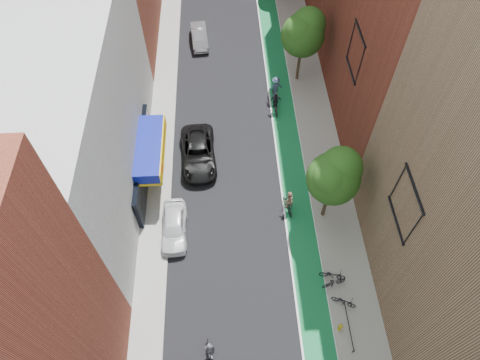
{
  "coord_description": "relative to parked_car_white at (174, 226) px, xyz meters",
  "views": [
    {
      "loc": [
        -0.9,
        -5.02,
        25.69
      ],
      "look_at": [
        -0.03,
        12.23,
        1.5
      ],
      "focal_mm": 32.0,
      "sensor_mm": 36.0,
      "label": 1
    }
  ],
  "objects": [
    {
      "name": "tree_near",
      "position": [
        10.25,
        0.8,
        3.95
      ],
      "size": [
        3.4,
        3.36,
        6.42
      ],
      "color": "#332619",
      "rests_on": "ground"
    },
    {
      "name": "fire_hydrant",
      "position": [
        9.9,
        -7.08,
        -0.19
      ],
      "size": [
        0.24,
        0.24,
        0.68
      ],
      "color": "gold",
      "rests_on": "sidewalk_right"
    },
    {
      "name": "parked_car_silver",
      "position": [
        1.6,
        20.51,
        -0.03
      ],
      "size": [
        1.79,
        4.21,
        1.35
      ],
      "primitive_type": "imported",
      "rotation": [
        0.0,
        0.0,
        0.09
      ],
      "color": "#95979E",
      "rests_on": "ground"
    },
    {
      "name": "parked_bike_mid",
      "position": [
        10.0,
        -4.4,
        -0.08
      ],
      "size": [
        1.63,
        0.82,
        0.94
      ],
      "primitive_type": "imported",
      "rotation": [
        0.0,
        0.0,
        1.82
      ],
      "color": "black",
      "rests_on": "sidewalk_right"
    },
    {
      "name": "cyclist_lead",
      "position": [
        2.33,
        -8.13,
        -0.06
      ],
      "size": [
        0.98,
        1.84,
        1.97
      ],
      "rotation": [
        0.0,
        0.0,
        3.36
      ],
      "color": "black",
      "rests_on": "ground"
    },
    {
      "name": "cyclist_lane_mid",
      "position": [
        7.91,
        11.05,
        -0.02
      ],
      "size": [
        0.93,
        1.93,
        1.91
      ],
      "rotation": [
        0.0,
        0.0,
        3.18
      ],
      "color": "black",
      "rests_on": "ground"
    },
    {
      "name": "tree_mid",
      "position": [
        10.25,
        14.8,
        4.18
      ],
      "size": [
        3.55,
        3.53,
        6.74
      ],
      "color": "#332619",
      "rests_on": "ground"
    },
    {
      "name": "parked_bike_near",
      "position": [
        10.0,
        -3.88,
        -0.12
      ],
      "size": [
        1.75,
        0.94,
        0.87
      ],
      "primitive_type": "imported",
      "rotation": [
        0.0,
        0.0,
        1.34
      ],
      "color": "black",
      "rests_on": "sidewalk_right"
    },
    {
      "name": "parked_car_white",
      "position": [
        0.0,
        0.0,
        0.0
      ],
      "size": [
        1.74,
        4.18,
        1.41
      ],
      "primitive_type": "imported",
      "rotation": [
        0.0,
        0.0,
        0.02
      ],
      "color": "white",
      "rests_on": "ground"
    },
    {
      "name": "bike_lane",
      "position": [
        8.6,
        16.78,
        -0.7
      ],
      "size": [
        2.0,
        68.0,
        0.01
      ],
      "primitive_type": "cube",
      "color": "#136F3B",
      "rests_on": "ground"
    },
    {
      "name": "parked_bike_far",
      "position": [
        10.39,
        -5.58,
        -0.16
      ],
      "size": [
        1.6,
        1.12,
        0.8
      ],
      "primitive_type": "imported",
      "rotation": [
        0.0,
        0.0,
        1.14
      ],
      "color": "black",
      "rests_on": "sidewalk_right"
    },
    {
      "name": "sidewalk_right",
      "position": [
        11.1,
        16.78,
        -0.63
      ],
      "size": [
        3.0,
        68.0,
        0.15
      ],
      "primitive_type": "cube",
      "color": "gray",
      "rests_on": "ground"
    },
    {
      "name": "cyclist_lane_near",
      "position": [
        7.8,
        1.4,
        0.11
      ],
      "size": [
        0.9,
        1.77,
        1.95
      ],
      "rotation": [
        0.0,
        0.0,
        3.39
      ],
      "color": "black",
      "rests_on": "ground"
    },
    {
      "name": "building_left_white",
      "position": [
        -6.4,
        4.78,
        5.29
      ],
      "size": [
        8.0,
        20.0,
        12.0
      ],
      "primitive_type": "cube",
      "color": "silver",
      "rests_on": "ground"
    },
    {
      "name": "sidewalk_left",
      "position": [
        -1.4,
        16.78,
        -0.63
      ],
      "size": [
        2.0,
        68.0,
        0.15
      ],
      "primitive_type": "cube",
      "color": "gray",
      "rests_on": "ground"
    },
    {
      "name": "cyclist_lane_far",
      "position": [
        8.03,
        12.57,
        0.34
      ],
      "size": [
        1.31,
        1.55,
        2.19
      ],
      "rotation": [
        0.0,
        0.0,
        3.37
      ],
      "color": "black",
      "rests_on": "ground"
    },
    {
      "name": "parked_car_black",
      "position": [
        1.6,
        6.2,
        0.06
      ],
      "size": [
        2.84,
        5.62,
        1.53
      ],
      "primitive_type": "imported",
      "rotation": [
        0.0,
        0.0,
        0.06
      ],
      "color": "black",
      "rests_on": "ground"
    }
  ]
}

